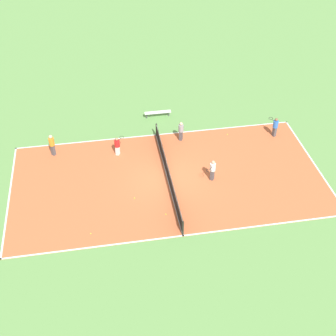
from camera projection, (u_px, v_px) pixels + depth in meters
ground_plane at (168, 179)px, 29.81m from camera, size 80.00×80.00×0.00m
court_surface at (168, 179)px, 29.80m from camera, size 10.06×19.78×0.02m
tennis_net at (168, 173)px, 29.47m from camera, size 9.86×0.10×1.00m
bench at (158, 113)px, 35.23m from camera, size 0.36×2.00×0.45m
player_center_orange at (52, 144)px, 31.20m from camera, size 0.51×0.51×1.60m
player_far_white at (213, 169)px, 29.21m from camera, size 0.93×0.84×1.49m
player_coach_red at (117, 145)px, 31.32m from camera, size 0.94×0.83×1.37m
player_baseline_gray at (181, 130)px, 32.61m from camera, size 0.49×0.49×1.47m
player_near_blue at (275, 126)px, 32.99m from camera, size 0.99×0.59×1.49m
tennis_ball_left_sideline at (91, 234)px, 26.04m from camera, size 0.07×0.07×0.07m
tennis_ball_near_net at (227, 134)px, 33.59m from camera, size 0.07×0.07×0.07m
tennis_ball_right_alley at (166, 214)px, 27.24m from camera, size 0.07×0.07×0.07m
tennis_ball_midcourt at (134, 198)px, 28.32m from camera, size 0.07×0.07×0.07m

